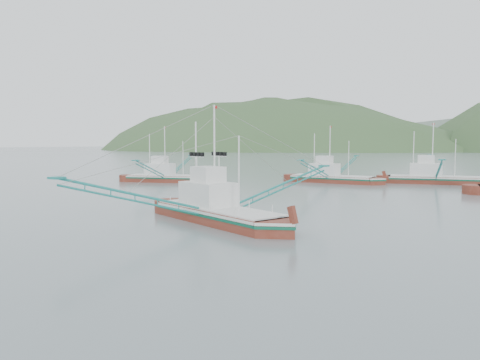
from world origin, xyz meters
The scene contains 6 objects.
ground centered at (0.00, 0.00, 0.00)m, with size 1200.00×1200.00×0.00m, color slate.
main_boat centered at (0.92, 0.57, 2.18)m, with size 15.15×25.64×10.80m.
bg_boat_far centered at (-4.24, 43.48, 1.43)m, with size 14.26×25.72×10.40m.
bg_boat_left centered at (-29.03, 30.13, 2.00)m, with size 14.54×24.77×10.32m.
bg_boat_extra centered at (11.20, 50.17, 1.89)m, with size 15.28×26.48×10.84m.
headland_left centered at (-180.00, 360.00, 0.00)m, with size 448.00×308.00×210.00m, color #36542B.
Camera 1 is at (22.99, -32.69, 6.82)m, focal length 35.00 mm.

